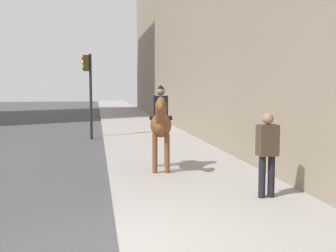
# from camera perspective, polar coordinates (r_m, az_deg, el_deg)

# --- Properties ---
(sidewalk_slab) EXTENTS (120.00, 4.01, 0.12)m
(sidewalk_slab) POSITION_cam_1_polar(r_m,az_deg,el_deg) (6.52, 11.74, -15.14)
(sidewalk_slab) COLOR gray
(sidewalk_slab) RESTS_ON ground
(mounted_horse_near) EXTENTS (2.15, 0.78, 2.27)m
(mounted_horse_near) POSITION_cam_1_polar(r_m,az_deg,el_deg) (10.86, -0.99, 0.37)
(mounted_horse_near) COLOR brown
(mounted_horse_near) RESTS_ON sidewalk_slab
(pedestrian_greeting) EXTENTS (0.28, 0.41, 1.70)m
(pedestrian_greeting) POSITION_cam_1_polar(r_m,az_deg,el_deg) (8.43, 13.60, -3.17)
(pedestrian_greeting) COLOR black
(pedestrian_greeting) RESTS_ON sidewalk_slab
(traffic_light_near_curb) EXTENTS (0.20, 0.44, 3.76)m
(traffic_light_near_curb) POSITION_cam_1_polar(r_m,az_deg,el_deg) (18.46, -10.97, 5.97)
(traffic_light_near_curb) COLOR black
(traffic_light_near_curb) RESTS_ON ground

